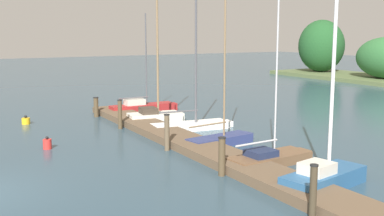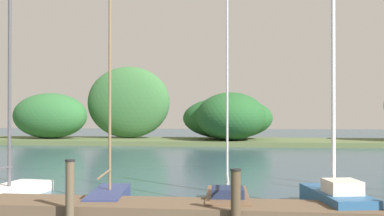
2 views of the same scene
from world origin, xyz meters
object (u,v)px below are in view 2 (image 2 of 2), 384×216
Objects in this scene: sailboat_3 at (109,192)px; sailboat_4 at (227,197)px; sailboat_2 at (7,186)px; mooring_piling_2 at (70,191)px; sailboat_5 at (335,194)px; mooring_piling_3 at (236,197)px.

sailboat_3 is 1.11× the size of sailboat_4.
mooring_piling_2 is at bearing -127.21° from sailboat_2.
sailboat_3 is 1.07× the size of sailboat_5.
sailboat_4 reaches higher than mooring_piling_2.
sailboat_4 is (3.62, -0.12, -0.07)m from sailboat_3.
sailboat_3 is (3.60, -0.57, -0.02)m from sailboat_2.
sailboat_4 reaches higher than mooring_piling_3.
sailboat_5 reaches higher than mooring_piling_3.
mooring_piling_2 is at bearing 97.31° from sailboat_5.
mooring_piling_2 is at bearing -179.03° from mooring_piling_3.
mooring_piling_3 is at bearing 118.29° from sailboat_5.
sailboat_2 is 7.26m from sailboat_4.
mooring_piling_3 is (4.19, 0.07, -0.09)m from mooring_piling_2.
mooring_piling_3 is at bearing -176.05° from sailboat_4.
sailboat_2 is 1.04× the size of sailboat_3.
mooring_piling_3 is (3.96, -2.61, 0.35)m from sailboat_3.
sailboat_2 reaches higher than sailboat_3.
sailboat_5 is 3.57m from mooring_piling_3.
sailboat_4 is (7.22, -0.69, -0.08)m from sailboat_2.
sailboat_4 is 4.66m from mooring_piling_2.
mooring_piling_3 is at bearing 0.97° from mooring_piling_2.
sailboat_4 is at bearing -99.51° from sailboat_3.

